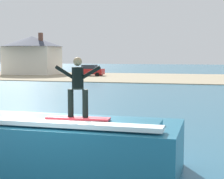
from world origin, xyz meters
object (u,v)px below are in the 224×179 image
object	(u,v)px
surfboard	(78,118)
car_near_shore	(91,70)
surfer	(78,84)
wave_crest	(62,144)
house_with_chimney	(32,52)

from	to	relation	value
surfboard	car_near_shore	bearing A→B (deg)	108.21
surfboard	car_near_shore	size ratio (longest dim) A/B	0.44
surfer	car_near_shore	bearing A→B (deg)	108.21
surfboard	car_near_shore	distance (m)	48.95
wave_crest	surfboard	size ratio (longest dim) A/B	3.82
surfer	house_with_chimney	distance (m)	55.24
wave_crest	house_with_chimney	distance (m)	54.61
surfboard	surfer	distance (m)	0.96
wave_crest	car_near_shore	distance (m)	48.31
house_with_chimney	wave_crest	bearing A→B (deg)	-61.43
car_near_shore	house_with_chimney	world-z (taller)	house_with_chimney
surfboard	surfer	bearing A→B (deg)	69.16
wave_crest	house_with_chimney	size ratio (longest dim) A/B	0.64
surfboard	house_with_chimney	bearing A→B (deg)	118.96
wave_crest	car_near_shore	world-z (taller)	car_near_shore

